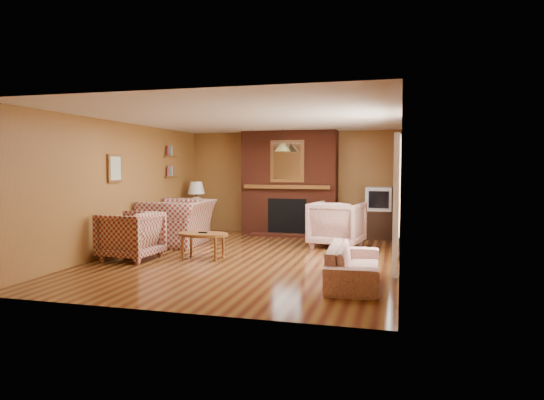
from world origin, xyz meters
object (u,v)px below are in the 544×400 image
(floral_armchair, at_px, (337,224))
(tv_stand, at_px, (379,225))
(plaid_loveseat, at_px, (178,222))
(floral_sofa, at_px, (354,264))
(side_table, at_px, (197,222))
(plaid_armchair, at_px, (130,235))
(fireplace, at_px, (289,184))
(coffee_table, at_px, (203,236))
(table_lamp, at_px, (196,194))
(crt_tv, at_px, (379,199))

(floral_armchair, bearing_deg, tv_stand, -110.16)
(plaid_loveseat, relative_size, floral_sofa, 0.80)
(tv_stand, bearing_deg, side_table, -177.89)
(plaid_armchair, xyz_separation_m, tv_stand, (4.00, 3.47, -0.10))
(fireplace, xyz_separation_m, side_table, (-2.10, -0.53, -0.90))
(fireplace, relative_size, plaid_loveseat, 1.73)
(fireplace, height_order, plaid_loveseat, fireplace)
(tv_stand, bearing_deg, coffee_table, -134.84)
(coffee_table, bearing_deg, table_lamp, 115.74)
(tv_stand, height_order, crt_tv, crt_tv)
(floral_sofa, xyz_separation_m, side_table, (-4.00, 3.83, 0.03))
(plaid_armchair, distance_m, side_table, 3.13)
(plaid_armchair, distance_m, crt_tv, 5.31)
(plaid_armchair, distance_m, tv_stand, 5.30)
(plaid_armchair, relative_size, crt_tv, 1.58)
(coffee_table, bearing_deg, tv_stand, 47.87)
(plaid_armchair, xyz_separation_m, floral_sofa, (3.85, -0.71, -0.16))
(fireplace, xyz_separation_m, coffee_table, (-0.77, -3.30, -0.79))
(plaid_loveseat, bearing_deg, plaid_armchair, -6.44)
(plaid_loveseat, distance_m, floral_armchair, 3.20)
(floral_sofa, height_order, floral_armchair, floral_armchair)
(floral_sofa, bearing_deg, crt_tv, -4.93)
(coffee_table, distance_m, tv_stand, 4.20)
(fireplace, height_order, floral_sofa, fireplace)
(coffee_table, distance_m, crt_tv, 4.22)
(floral_sofa, relative_size, floral_armchair, 1.76)
(plaid_loveseat, relative_size, table_lamp, 2.10)
(floral_sofa, relative_size, table_lamp, 2.62)
(coffee_table, bearing_deg, floral_sofa, -21.70)
(fireplace, distance_m, floral_armchair, 2.09)
(tv_stand, distance_m, crt_tv, 0.57)
(fireplace, distance_m, tv_stand, 2.23)
(tv_stand, bearing_deg, table_lamp, -177.89)
(floral_armchair, xyz_separation_m, coffee_table, (-2.07, -1.83, -0.06))
(coffee_table, height_order, table_lamp, table_lamp)
(floral_sofa, height_order, crt_tv, crt_tv)
(fireplace, bearing_deg, plaid_armchair, -118.09)
(side_table, bearing_deg, table_lamp, 135.00)
(plaid_loveseat, xyz_separation_m, side_table, (-0.25, 1.49, -0.17))
(side_table, bearing_deg, tv_stand, 4.82)
(fireplace, bearing_deg, floral_armchair, -48.43)
(fireplace, height_order, coffee_table, fireplace)
(side_table, height_order, tv_stand, tv_stand)
(plaid_armchair, bearing_deg, fireplace, 155.71)
(plaid_loveseat, distance_m, table_lamp, 1.58)
(plaid_armchair, distance_m, table_lamp, 3.17)
(table_lamp, bearing_deg, side_table, -45.00)
(fireplace, bearing_deg, side_table, -165.71)
(table_lamp, distance_m, tv_stand, 4.21)
(plaid_armchair, height_order, floral_armchair, floral_armchair)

